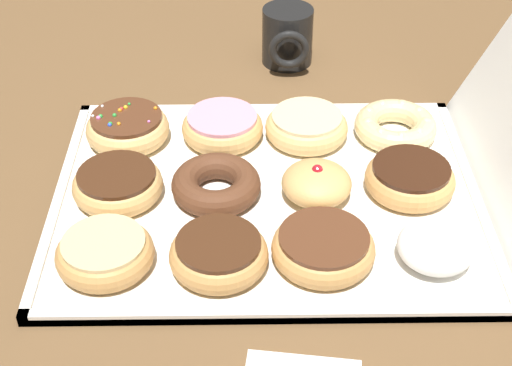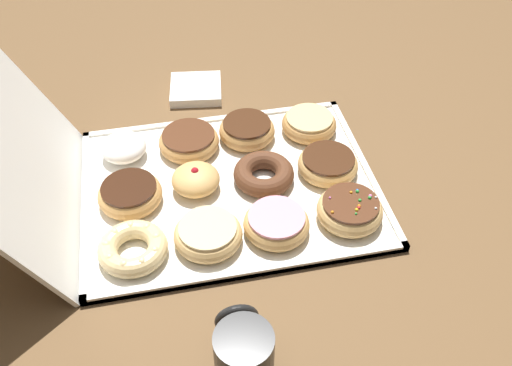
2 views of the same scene
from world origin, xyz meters
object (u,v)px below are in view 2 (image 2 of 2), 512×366
at_px(coffee_mug, 244,353).
at_px(donut_box, 230,187).
at_px(glazed_ring_donut_2, 309,124).
at_px(chocolate_frosted_donut_10, 130,194).
at_px(chocolate_frosted_donut_5, 247,130).
at_px(jelly_filled_donut_7, 196,179).
at_px(napkin_stack, 196,89).
at_px(sprinkle_donut_0, 350,210).
at_px(powdered_filled_donut_11, 124,147).
at_px(chocolate_cake_ring_donut_4, 263,172).
at_px(chocolate_frosted_donut_8, 189,141).
at_px(chocolate_frosted_donut_1, 328,164).
at_px(cruller_donut_9, 133,248).
at_px(pink_frosted_donut_3, 276,223).
at_px(glazed_ring_donut_6, 208,234).

bearing_deg(coffee_mug, donut_box, -6.57).
xyz_separation_m(glazed_ring_donut_2, chocolate_frosted_donut_10, (-0.13, 0.36, 0.00)).
bearing_deg(chocolate_frosted_donut_5, donut_box, 155.98).
height_order(jelly_filled_donut_7, napkin_stack, jelly_filled_donut_7).
bearing_deg(jelly_filled_donut_7, chocolate_frosted_donut_10, 95.36).
relative_size(sprinkle_donut_0, powdered_filled_donut_11, 1.32).
bearing_deg(chocolate_cake_ring_donut_4, chocolate_frosted_donut_8, 47.24).
relative_size(chocolate_frosted_donut_1, cruller_donut_9, 1.00).
distance_m(cruller_donut_9, powdered_filled_donut_11, 0.25).
bearing_deg(pink_frosted_donut_3, donut_box, 25.09).
relative_size(cruller_donut_9, chocolate_frosted_donut_10, 1.00).
bearing_deg(glazed_ring_donut_6, sprinkle_donut_0, -89.24).
height_order(chocolate_frosted_donut_5, coffee_mug, coffee_mug).
height_order(glazed_ring_donut_6, chocolate_frosted_donut_10, same).
height_order(cruller_donut_9, powdered_filled_donut_11, powdered_filled_donut_11).
height_order(donut_box, pink_frosted_donut_3, pink_frosted_donut_3).
height_order(chocolate_frosted_donut_10, powdered_filled_donut_11, powdered_filled_donut_11).
xyz_separation_m(chocolate_frosted_donut_1, napkin_stack, (0.31, 0.21, -0.02)).
height_order(chocolate_frosted_donut_1, powdered_filled_donut_11, powdered_filled_donut_11).
bearing_deg(donut_box, sprinkle_donut_0, -122.87).
distance_m(jelly_filled_donut_7, coffee_mug, 0.36).
xyz_separation_m(chocolate_frosted_donut_1, chocolate_frosted_donut_10, (-0.01, 0.36, 0.00)).
relative_size(pink_frosted_donut_3, chocolate_frosted_donut_10, 0.99).
relative_size(sprinkle_donut_0, jelly_filled_donut_7, 1.31).
bearing_deg(cruller_donut_9, sprinkle_donut_0, -89.02).
xyz_separation_m(chocolate_cake_ring_donut_4, napkin_stack, (0.31, 0.09, -0.02)).
bearing_deg(pink_frosted_donut_3, powdered_filled_donut_11, 44.71).
distance_m(pink_frosted_donut_3, coffee_mug, 0.25).
xyz_separation_m(sprinkle_donut_0, chocolate_frosted_donut_10, (0.11, 0.36, -0.00)).
bearing_deg(napkin_stack, pink_frosted_donut_3, -169.60).
relative_size(pink_frosted_donut_3, cruller_donut_9, 0.98).
distance_m(glazed_ring_donut_6, cruller_donut_9, 0.12).
bearing_deg(chocolate_frosted_donut_1, chocolate_frosted_donut_10, 91.06).
height_order(sprinkle_donut_0, glazed_ring_donut_6, sprinkle_donut_0).
relative_size(jelly_filled_donut_7, cruller_donut_9, 0.77).
relative_size(sprinkle_donut_0, napkin_stack, 1.02).
distance_m(pink_frosted_donut_3, chocolate_frosted_donut_10, 0.26).
bearing_deg(chocolate_frosted_donut_5, sprinkle_donut_0, -152.29).
xyz_separation_m(glazed_ring_donut_6, coffee_mug, (-0.23, -0.02, 0.02)).
bearing_deg(coffee_mug, chocolate_frosted_donut_10, 21.48).
bearing_deg(chocolate_frosted_donut_5, pink_frosted_donut_3, -179.68).
height_order(pink_frosted_donut_3, powdered_filled_donut_11, powdered_filled_donut_11).
xyz_separation_m(chocolate_frosted_donut_10, powdered_filled_donut_11, (0.13, 0.01, 0.00)).
bearing_deg(sprinkle_donut_0, chocolate_cake_ring_donut_4, 44.81).
height_order(cruller_donut_9, coffee_mug, coffee_mug).
bearing_deg(chocolate_frosted_donut_8, jelly_filled_donut_7, 179.63).
relative_size(chocolate_frosted_donut_1, glazed_ring_donut_6, 0.99).
xyz_separation_m(sprinkle_donut_0, glazed_ring_donut_2, (0.24, 0.00, -0.00)).
bearing_deg(donut_box, jelly_filled_donut_7, 84.95).
height_order(glazed_ring_donut_6, napkin_stack, glazed_ring_donut_6).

